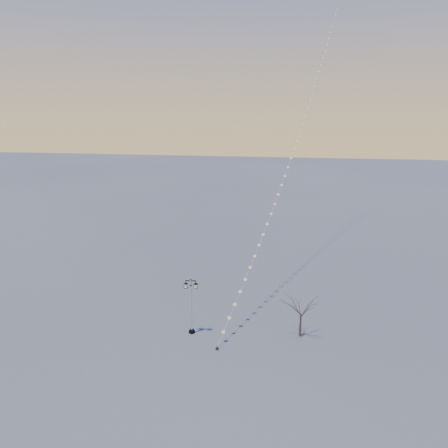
# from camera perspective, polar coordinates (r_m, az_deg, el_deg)

# --- Properties ---
(ground) EXTENTS (300.00, 300.00, 0.00)m
(ground) POSITION_cam_1_polar(r_m,az_deg,el_deg) (33.37, -0.27, -15.35)
(ground) COLOR #5E5E5E
(ground) RESTS_ON ground
(street_lamp) EXTENTS (1.16, 0.51, 4.59)m
(street_lamp) POSITION_cam_1_polar(r_m,az_deg,el_deg) (32.98, -4.52, -10.80)
(street_lamp) COLOR black
(street_lamp) RESTS_ON ground
(bare_tree) EXTENTS (2.07, 2.07, 3.43)m
(bare_tree) POSITION_cam_1_polar(r_m,az_deg,el_deg) (33.07, 10.56, -11.25)
(bare_tree) COLOR #4C3E30
(bare_tree) RESTS_ON ground
(kite_train) EXTENTS (9.80, 44.16, 32.58)m
(kite_train) POSITION_cam_1_polar(r_m,az_deg,el_deg) (48.43, 10.07, 13.81)
(kite_train) COLOR #2F1E1C
(kite_train) RESTS_ON ground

